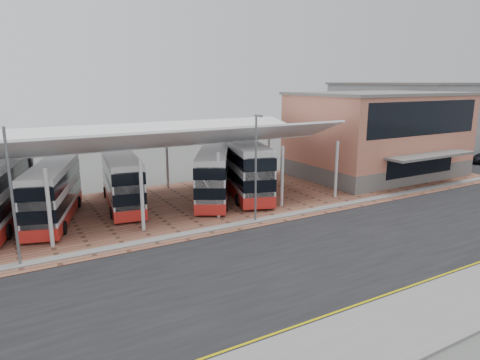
% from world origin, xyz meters
% --- Properties ---
extents(ground, '(140.00, 140.00, 0.00)m').
position_xyz_m(ground, '(0.00, 0.00, 0.00)').
color(ground, '#4C4E49').
extents(road, '(120.00, 14.00, 0.02)m').
position_xyz_m(road, '(0.00, -1.00, 0.01)').
color(road, black).
rests_on(road, ground).
extents(forecourt, '(72.00, 16.00, 0.06)m').
position_xyz_m(forecourt, '(2.00, 13.00, 0.03)').
color(forecourt, brown).
rests_on(forecourt, ground).
extents(sidewalk, '(120.00, 4.00, 0.14)m').
position_xyz_m(sidewalk, '(0.00, -9.00, 0.07)').
color(sidewalk, slate).
rests_on(sidewalk, ground).
extents(north_kerb, '(120.00, 0.80, 0.14)m').
position_xyz_m(north_kerb, '(0.00, 6.20, 0.07)').
color(north_kerb, slate).
rests_on(north_kerb, ground).
extents(yellow_line_near, '(120.00, 0.12, 0.01)m').
position_xyz_m(yellow_line_near, '(0.00, -7.00, 0.03)').
color(yellow_line_near, '#B9A900').
rests_on(yellow_line_near, road).
extents(yellow_line_far, '(120.00, 0.12, 0.01)m').
position_xyz_m(yellow_line_far, '(0.00, -6.70, 0.03)').
color(yellow_line_far, '#B9A900').
rests_on(yellow_line_far, road).
extents(canopy, '(37.00, 11.63, 7.07)m').
position_xyz_m(canopy, '(-6.00, 13.94, 5.80)').
color(canopy, silver).
rests_on(canopy, ground).
extents(terminal, '(18.40, 14.40, 9.25)m').
position_xyz_m(terminal, '(23.00, 13.92, 4.66)').
color(terminal, '#63605D').
rests_on(terminal, ground).
extents(warehouse, '(30.50, 20.50, 10.25)m').
position_xyz_m(warehouse, '(48.00, 24.00, 5.15)').
color(warehouse, gray).
rests_on(warehouse, ground).
extents(lamp_west, '(0.16, 0.90, 8.07)m').
position_xyz_m(lamp_west, '(-14.00, 6.27, 4.36)').
color(lamp_west, slate).
rests_on(lamp_west, ground).
extents(lamp_east, '(0.16, 0.90, 8.07)m').
position_xyz_m(lamp_east, '(2.00, 6.27, 4.36)').
color(lamp_east, slate).
rests_on(lamp_east, ground).
extents(bus_2, '(5.52, 10.68, 4.30)m').
position_xyz_m(bus_2, '(-11.10, 14.00, 2.20)').
color(bus_2, silver).
rests_on(bus_2, forecourt).
extents(bus_3, '(4.04, 10.86, 4.37)m').
position_xyz_m(bus_3, '(-5.58, 15.38, 2.23)').
color(bus_3, silver).
rests_on(bus_3, forecourt).
extents(bus_4, '(7.51, 10.57, 4.44)m').
position_xyz_m(bus_4, '(1.99, 13.31, 2.26)').
color(bus_4, silver).
rests_on(bus_4, forecourt).
extents(bus_5, '(6.32, 12.25, 4.94)m').
position_xyz_m(bus_5, '(5.36, 13.74, 2.51)').
color(bus_5, silver).
rests_on(bus_5, forecourt).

